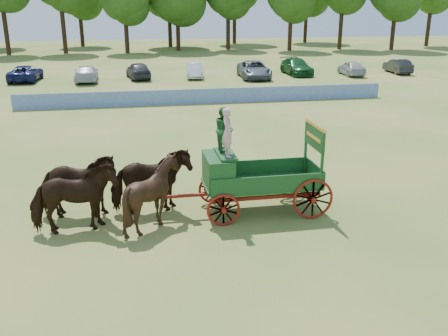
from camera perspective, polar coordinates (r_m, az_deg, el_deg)
ground at (r=18.91m, az=9.36°, el=-3.08°), size 160.00×160.00×0.00m
horse_lead_left at (r=16.03m, az=-16.76°, el=-3.38°), size 2.79×1.54×2.25m
horse_lead_right at (r=17.05m, az=-16.42°, el=-2.02°), size 2.78×1.50×2.25m
horse_wheel_left at (r=15.92m, az=-8.15°, el=-2.89°), size 2.13×1.91×2.25m
horse_wheel_right at (r=16.95m, az=-8.34°, el=-1.56°), size 2.79×1.55×2.25m
farm_dray at (r=16.64m, az=1.93°, el=0.00°), size 6.00×2.00×3.72m
sponsor_banner at (r=35.45m, az=-2.00°, el=8.21°), size 26.00×0.08×1.05m
parked_cars at (r=47.20m, az=-6.31°, el=10.98°), size 47.90×7.53×1.58m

